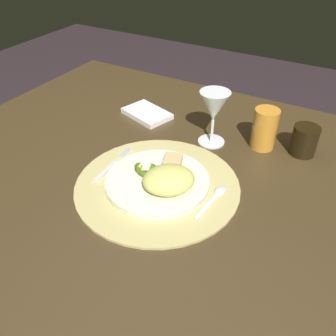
% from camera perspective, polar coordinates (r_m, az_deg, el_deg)
% --- Properties ---
extents(ground_plane, '(6.00, 6.00, 0.00)m').
position_cam_1_polar(ground_plane, '(1.46, -2.68, -23.77)').
color(ground_plane, '#2B2024').
extents(dining_table, '(1.18, 1.05, 0.74)m').
position_cam_1_polar(dining_table, '(1.01, -3.58, -7.96)').
color(dining_table, '#3E2F19').
rests_on(dining_table, ground).
extents(placemat, '(0.38, 0.38, 0.01)m').
position_cam_1_polar(placemat, '(0.83, -1.71, -2.76)').
color(placemat, tan).
rests_on(placemat, dining_table).
extents(dinner_plate, '(0.24, 0.24, 0.02)m').
position_cam_1_polar(dinner_plate, '(0.82, -1.73, -2.18)').
color(dinner_plate, silver).
rests_on(dinner_plate, placemat).
extents(pasta_serving, '(0.15, 0.15, 0.05)m').
position_cam_1_polar(pasta_serving, '(0.77, 0.08, -1.89)').
color(pasta_serving, '#D8D267').
rests_on(pasta_serving, dinner_plate).
extents(salad_greens, '(0.07, 0.06, 0.03)m').
position_cam_1_polar(salad_greens, '(0.83, -3.67, -0.26)').
color(salad_greens, '#4D6C11').
rests_on(salad_greens, dinner_plate).
extents(bread_piece, '(0.06, 0.06, 0.02)m').
position_cam_1_polar(bread_piece, '(0.85, 0.76, 1.07)').
color(bread_piece, tan).
rests_on(bread_piece, dinner_plate).
extents(fork, '(0.02, 0.15, 0.00)m').
position_cam_1_polar(fork, '(0.89, -9.03, 0.39)').
color(fork, silver).
rests_on(fork, placemat).
extents(spoon, '(0.02, 0.13, 0.01)m').
position_cam_1_polar(spoon, '(0.79, 7.56, -4.60)').
color(spoon, silver).
rests_on(spoon, placemat).
extents(napkin, '(0.16, 0.13, 0.02)m').
position_cam_1_polar(napkin, '(1.11, -3.41, 8.73)').
color(napkin, white).
rests_on(napkin, dining_table).
extents(wine_glass, '(0.08, 0.08, 0.15)m').
position_cam_1_polar(wine_glass, '(0.94, 7.40, 9.52)').
color(wine_glass, silver).
rests_on(wine_glass, dining_table).
extents(amber_tumbler, '(0.06, 0.06, 0.11)m').
position_cam_1_polar(amber_tumbler, '(0.97, 15.23, 6.09)').
color(amber_tumbler, orange).
rests_on(amber_tumbler, dining_table).
extents(dark_tumbler, '(0.07, 0.07, 0.08)m').
position_cam_1_polar(dark_tumbler, '(0.98, 21.04, 4.16)').
color(dark_tumbler, black).
rests_on(dark_tumbler, dining_table).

